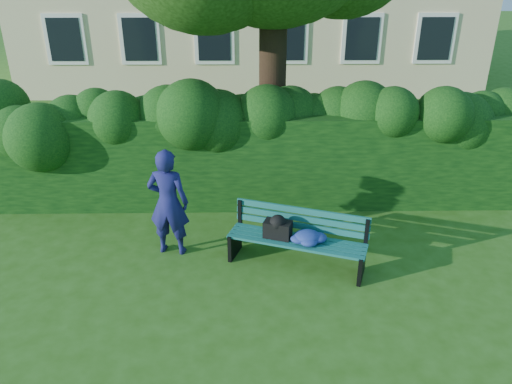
{
  "coord_description": "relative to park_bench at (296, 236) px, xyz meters",
  "views": [
    {
      "loc": [
        -0.12,
        -6.75,
        4.44
      ],
      "look_at": [
        0.0,
        0.6,
        0.95
      ],
      "focal_mm": 35.0,
      "sensor_mm": 36.0,
      "label": 1
    }
  ],
  "objects": [
    {
      "name": "hedge",
      "position": [
        -0.61,
        2.28,
        0.39
      ],
      "size": [
        10.0,
        1.0,
        1.8
      ],
      "color": "black",
      "rests_on": "ground"
    },
    {
      "name": "park_bench",
      "position": [
        0.0,
        0.0,
        0.0
      ],
      "size": [
        2.2,
        1.24,
        0.89
      ],
      "rotation": [
        0.0,
        0.0,
        -0.34
      ],
      "color": "#0F4F4D",
      "rests_on": "ground"
    },
    {
      "name": "man_reading",
      "position": [
        -2.01,
        0.42,
        0.39
      ],
      "size": [
        0.71,
        0.52,
        1.79
      ],
      "primitive_type": "imported",
      "rotation": [
        0.0,
        0.0,
        2.99
      ],
      "color": "navy",
      "rests_on": "ground"
    },
    {
      "name": "ground",
      "position": [
        -0.61,
        0.08,
        -0.51
      ],
      "size": [
        80.0,
        80.0,
        0.0
      ],
      "primitive_type": "plane",
      "color": "#2A5613",
      "rests_on": "ground"
    }
  ]
}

